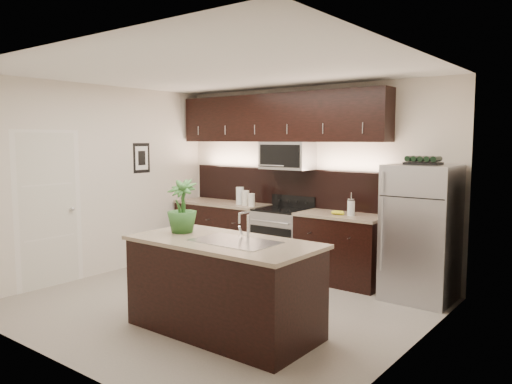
% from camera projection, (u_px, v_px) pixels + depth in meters
% --- Properties ---
extents(ground, '(4.50, 4.50, 0.00)m').
position_uv_depth(ground, '(218.00, 304.00, 5.87)').
color(ground, gray).
rests_on(ground, ground).
extents(room_walls, '(4.52, 4.02, 2.71)m').
position_uv_depth(room_walls, '(208.00, 160.00, 5.73)').
color(room_walls, beige).
rests_on(room_walls, ground).
extents(counter_run, '(3.51, 0.65, 0.94)m').
position_uv_depth(counter_run, '(271.00, 238.00, 7.43)').
color(counter_run, black).
rests_on(counter_run, ground).
extents(upper_fixtures, '(3.49, 0.40, 1.66)m').
position_uv_depth(upper_fixtures, '(279.00, 125.00, 7.36)').
color(upper_fixtures, black).
rests_on(upper_fixtures, counter_run).
extents(island, '(1.96, 0.96, 0.94)m').
position_uv_depth(island, '(224.00, 286.00, 5.00)').
color(island, black).
rests_on(island, ground).
extents(sink_faucet, '(0.84, 0.50, 0.28)m').
position_uv_depth(sink_faucet, '(235.00, 240.00, 4.86)').
color(sink_faucet, silver).
rests_on(sink_faucet, island).
extents(refrigerator, '(0.79, 0.71, 1.64)m').
position_uv_depth(refrigerator, '(421.00, 233.00, 5.98)').
color(refrigerator, '#B2B2B7').
rests_on(refrigerator, ground).
extents(wine_rack, '(0.40, 0.25, 0.10)m').
position_uv_depth(wine_rack, '(423.00, 161.00, 5.89)').
color(wine_rack, black).
rests_on(wine_rack, refrigerator).
extents(plant, '(0.40, 0.40, 0.57)m').
position_uv_depth(plant, '(182.00, 206.00, 5.32)').
color(plant, '#2E6428').
rests_on(plant, island).
extents(canisters, '(0.39, 0.18, 0.27)m').
position_uv_depth(canisters, '(244.00, 197.00, 7.59)').
color(canisters, silver).
rests_on(canisters, counter_run).
extents(french_press, '(0.10, 0.10, 0.30)m').
position_uv_depth(french_press, '(351.00, 207.00, 6.53)').
color(french_press, silver).
rests_on(french_press, counter_run).
extents(bananas, '(0.19, 0.15, 0.06)m').
position_uv_depth(bananas, '(335.00, 212.00, 6.64)').
color(bananas, yellow).
rests_on(bananas, counter_run).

